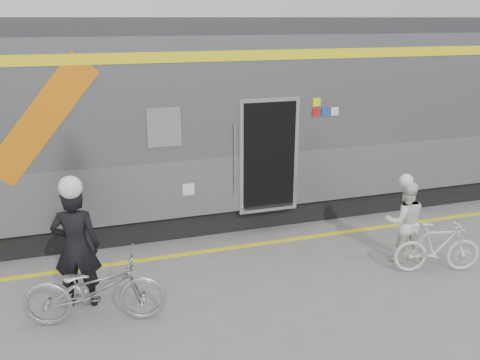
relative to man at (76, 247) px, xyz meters
name	(u,v)px	position (x,y,z in m)	size (l,w,h in m)	color
ground	(284,306)	(2.86, -0.99, -0.93)	(90.00, 90.00, 0.00)	slate
train	(142,123)	(1.43, 3.20, 1.12)	(24.00, 3.17, 4.10)	black
safety_strip	(240,247)	(2.86, 1.16, -0.93)	(24.00, 0.12, 0.01)	yellow
man	(76,247)	(0.00, 0.00, 0.00)	(0.68, 0.45, 1.86)	black
bicycle_left	(95,289)	(0.20, -0.55, -0.42)	(0.68, 1.95, 1.03)	#9EA1A5
woman	(404,221)	(5.41, -0.21, -0.20)	(0.71, 0.55, 1.45)	white
bicycle_right	(438,247)	(5.71, -0.76, -0.49)	(0.41, 1.47, 0.88)	silver
helmet_man	(68,175)	(0.00, 0.00, 1.09)	(0.32, 0.32, 0.32)	white
helmet_woman	(409,175)	(5.41, -0.21, 0.64)	(0.23, 0.23, 0.23)	white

